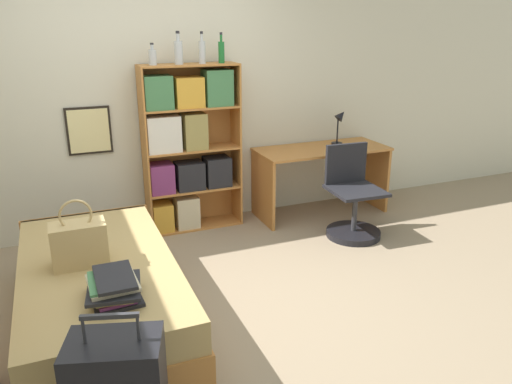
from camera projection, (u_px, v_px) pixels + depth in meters
ground_plane at (193, 306)px, 3.66m from camera, size 14.00×14.00×0.00m
wall_back at (140, 97)px, 4.68m from camera, size 10.00×0.09×2.60m
bed at (100, 293)px, 3.37m from camera, size 1.00×1.92×0.49m
handbag at (79, 243)px, 3.18m from camera, size 0.34×0.19×0.45m
book_stack_on_bed at (114, 288)px, 2.81m from camera, size 0.34×0.39×0.14m
bookcase at (186, 146)px, 4.79m from camera, size 0.93×0.30×1.61m
bottle_green at (153, 57)px, 4.40m from camera, size 0.07×0.07×0.19m
bottle_brown at (178, 52)px, 4.47m from camera, size 0.08×0.08×0.29m
bottle_clear at (202, 51)px, 4.54m from camera, size 0.06×0.06×0.28m
bottle_blue at (221, 51)px, 4.61m from camera, size 0.06×0.06×0.27m
desk at (321, 167)px, 5.28m from camera, size 1.38×0.60×0.72m
desk_lamp at (340, 121)px, 5.31m from camera, size 0.16×0.12×0.38m
desk_chair at (352, 208)px, 4.80m from camera, size 0.52×0.52×0.87m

